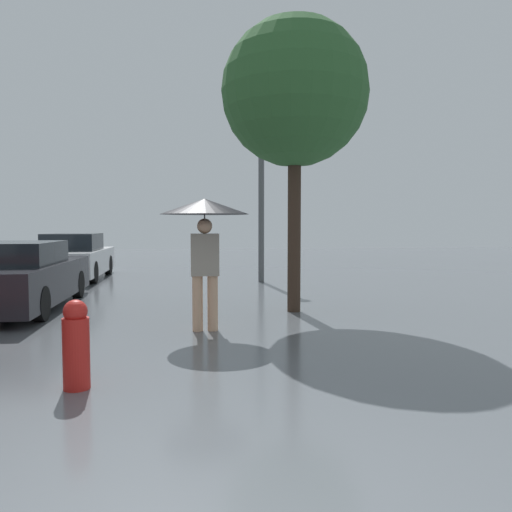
{
  "coord_description": "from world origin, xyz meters",
  "views": [
    {
      "loc": [
        -0.03,
        -2.12,
        1.53
      ],
      "look_at": [
        0.94,
        5.08,
        1.08
      ],
      "focal_mm": 35.0,
      "sensor_mm": 36.0,
      "label": 1
    }
  ],
  "objects_px": {
    "pedestrian": "(205,221)",
    "parked_car_farthest": "(75,258)",
    "tree": "(295,94)",
    "parked_car_middle": "(19,277)",
    "street_lamp": "(261,189)",
    "fire_hydrant": "(76,345)"
  },
  "relations": [
    {
      "from": "pedestrian",
      "to": "parked_car_farthest",
      "type": "distance_m",
      "value": 8.35
    },
    {
      "from": "parked_car_farthest",
      "to": "tree",
      "type": "xyz_separation_m",
      "value": [
        5.08,
        -6.1,
        3.21
      ]
    },
    {
      "from": "street_lamp",
      "to": "fire_hydrant",
      "type": "distance_m",
      "value": 9.22
    },
    {
      "from": "pedestrian",
      "to": "fire_hydrant",
      "type": "xyz_separation_m",
      "value": [
        -1.28,
        -2.42,
        -1.18
      ]
    },
    {
      "from": "pedestrian",
      "to": "parked_car_farthest",
      "type": "xyz_separation_m",
      "value": [
        -3.46,
        7.53,
        -1.0
      ]
    },
    {
      "from": "pedestrian",
      "to": "tree",
      "type": "xyz_separation_m",
      "value": [
        1.62,
        1.43,
        2.21
      ]
    },
    {
      "from": "parked_car_middle",
      "to": "fire_hydrant",
      "type": "height_order",
      "value": "parked_car_middle"
    },
    {
      "from": "parked_car_middle",
      "to": "tree",
      "type": "height_order",
      "value": "tree"
    },
    {
      "from": "parked_car_middle",
      "to": "parked_car_farthest",
      "type": "xyz_separation_m",
      "value": [
        -0.15,
        5.16,
        0.02
      ]
    },
    {
      "from": "tree",
      "to": "street_lamp",
      "type": "bearing_deg",
      "value": 88.97
    },
    {
      "from": "street_lamp",
      "to": "pedestrian",
      "type": "bearing_deg",
      "value": -105.7
    },
    {
      "from": "parked_car_middle",
      "to": "fire_hydrant",
      "type": "bearing_deg",
      "value": -67.07
    },
    {
      "from": "parked_car_middle",
      "to": "tree",
      "type": "bearing_deg",
      "value": -10.83
    },
    {
      "from": "parked_car_middle",
      "to": "parked_car_farthest",
      "type": "bearing_deg",
      "value": 91.68
    },
    {
      "from": "pedestrian",
      "to": "parked_car_middle",
      "type": "xyz_separation_m",
      "value": [
        -3.31,
        2.37,
        -1.02
      ]
    },
    {
      "from": "parked_car_middle",
      "to": "street_lamp",
      "type": "height_order",
      "value": "street_lamp"
    },
    {
      "from": "street_lamp",
      "to": "fire_hydrant",
      "type": "xyz_separation_m",
      "value": [
        -2.98,
        -8.47,
        -2.09
      ]
    },
    {
      "from": "parked_car_farthest",
      "to": "street_lamp",
      "type": "height_order",
      "value": "street_lamp"
    },
    {
      "from": "parked_car_middle",
      "to": "tree",
      "type": "xyz_separation_m",
      "value": [
        4.92,
        -0.94,
        3.23
      ]
    },
    {
      "from": "parked_car_farthest",
      "to": "tree",
      "type": "relative_size",
      "value": 0.79
    },
    {
      "from": "pedestrian",
      "to": "street_lamp",
      "type": "height_order",
      "value": "street_lamp"
    },
    {
      "from": "parked_car_farthest",
      "to": "tree",
      "type": "distance_m",
      "value": 8.56
    }
  ]
}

